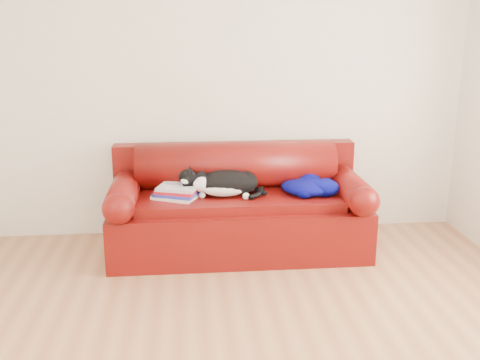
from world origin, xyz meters
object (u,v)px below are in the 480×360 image
(cat, at_px, (226,184))
(book_stack, at_px, (177,192))
(blanket, at_px, (309,186))
(sofa_base, at_px, (238,223))

(cat, bearing_deg, book_stack, -179.64)
(book_stack, distance_m, cat, 0.40)
(cat, height_order, blanket, cat)
(sofa_base, xyz_separation_m, cat, (-0.11, -0.05, 0.36))
(sofa_base, xyz_separation_m, book_stack, (-0.50, -0.07, 0.31))
(cat, xyz_separation_m, blanket, (0.69, -0.01, -0.04))
(book_stack, distance_m, blanket, 1.08)
(blanket, bearing_deg, cat, 179.56)
(cat, bearing_deg, sofa_base, 23.97)
(book_stack, xyz_separation_m, blanket, (1.08, 0.01, 0.01))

